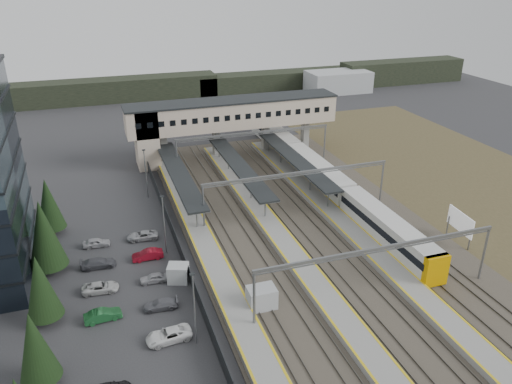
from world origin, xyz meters
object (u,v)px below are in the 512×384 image
object	(u,v)px
billboard	(460,223)
train	(319,173)
relay_cabin_near	(262,298)
relay_cabin_far	(178,273)
footbridge	(219,118)

from	to	relation	value
billboard	train	bearing A→B (deg)	112.05
train	billboard	distance (m)	25.24
relay_cabin_near	train	bearing A→B (deg)	54.67
train	billboard	xyz separation A→B (m)	(9.47, -23.38, 0.77)
relay_cabin_far	train	distance (m)	34.44
relay_cabin_far	footbridge	distance (m)	42.41
relay_cabin_far	billboard	world-z (taller)	billboard
relay_cabin_far	billboard	xyz separation A→B (m)	(37.17, -2.93, 1.85)
relay_cabin_far	footbridge	bearing A→B (deg)	68.41
relay_cabin_far	footbridge	size ratio (longest dim) A/B	0.07
footbridge	train	bearing A→B (deg)	-56.34
footbridge	relay_cabin_near	bearing A→B (deg)	-99.46
train	billboard	world-z (taller)	billboard
relay_cabin_near	footbridge	bearing A→B (deg)	80.54
footbridge	train	distance (m)	22.93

